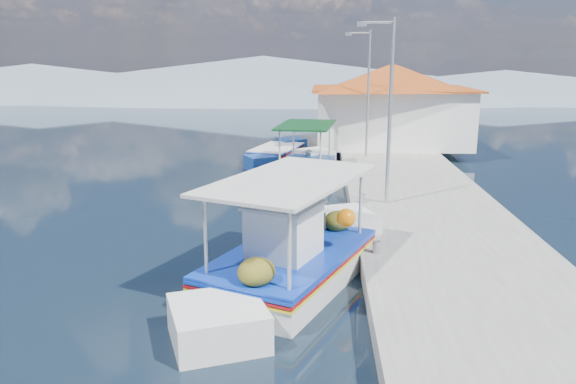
{
  "coord_description": "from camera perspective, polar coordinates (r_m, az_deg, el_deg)",
  "views": [
    {
      "loc": [
        2.37,
        -16.6,
        5.38
      ],
      "look_at": [
        1.39,
        0.06,
        1.3
      ],
      "focal_mm": 35.25,
      "sensor_mm": 36.0,
      "label": 1
    }
  ],
  "objects": [
    {
      "name": "mountain_ridge",
      "position": [
        72.8,
        6.76,
        11.0
      ],
      "size": [
        171.4,
        96.0,
        5.5
      ],
      "color": "gray",
      "rests_on": "ground"
    },
    {
      "name": "lamp_post_far",
      "position": [
        27.73,
        7.91,
        10.44
      ],
      "size": [
        1.21,
        0.14,
        6.0
      ],
      "color": "#A5A8AD",
      "rests_on": "quay"
    },
    {
      "name": "lamp_post_near",
      "position": [
        18.79,
        10.01,
        8.86
      ],
      "size": [
        1.21,
        0.14,
        6.0
      ],
      "color": "#A5A8AD",
      "rests_on": "quay"
    },
    {
      "name": "bollards",
      "position": [
        22.4,
        6.95,
        1.44
      ],
      "size": [
        0.2,
        17.2,
        0.3
      ],
      "color": "#A5A8AD",
      "rests_on": "quay"
    },
    {
      "name": "caique_green_canopy",
      "position": [
        24.87,
        1.79,
        2.19
      ],
      "size": [
        2.74,
        7.23,
        2.72
      ],
      "rotation": [
        0.0,
        0.0,
        0.12
      ],
      "color": "white",
      "rests_on": "ground"
    },
    {
      "name": "ground",
      "position": [
        17.61,
        -4.54,
        -4.1
      ],
      "size": [
        160.0,
        160.0,
        0.0
      ],
      "primitive_type": "plane",
      "color": "black",
      "rests_on": "ground"
    },
    {
      "name": "caique_blue_hull",
      "position": [
        29.19,
        -1.19,
        3.72
      ],
      "size": [
        2.99,
        6.2,
        1.14
      ],
      "rotation": [
        0.0,
        0.0,
        0.27
      ],
      "color": "navy",
      "rests_on": "ground"
    },
    {
      "name": "quay",
      "position": [
        23.44,
        11.94,
        0.79
      ],
      "size": [
        5.0,
        44.0,
        0.5
      ],
      "primitive_type": "cube",
      "color": "#A19E96",
      "rests_on": "ground"
    },
    {
      "name": "harbor_building",
      "position": [
        31.94,
        10.35,
        8.83
      ],
      "size": [
        10.49,
        10.49,
        4.4
      ],
      "color": "white",
      "rests_on": "quay"
    },
    {
      "name": "main_caique",
      "position": [
        13.65,
        0.16,
        -6.95
      ],
      "size": [
        4.8,
        8.1,
        2.91
      ],
      "rotation": [
        0.0,
        0.0,
        0.41
      ],
      "color": "white",
      "rests_on": "ground"
    }
  ]
}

